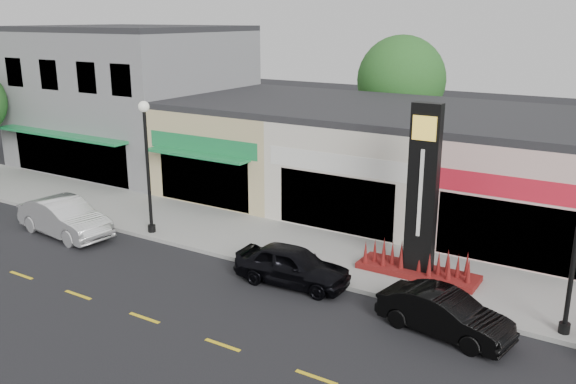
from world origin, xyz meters
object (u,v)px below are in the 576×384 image
at_px(car_black_sedan, 292,265).
at_px(car_black_conv, 445,314).
at_px(lamp_west_near, 147,154).
at_px(pylon_sign, 421,217).
at_px(car_white_van, 65,218).

height_order(car_black_sedan, car_black_conv, car_black_sedan).
relative_size(lamp_west_near, car_black_sedan, 1.36).
bearing_deg(lamp_west_near, car_black_conv, -7.04).
height_order(lamp_west_near, car_black_conv, lamp_west_near).
xyz_separation_m(pylon_sign, car_black_conv, (2.02, -3.31, -1.63)).
bearing_deg(car_black_conv, pylon_sign, 41.16).
bearing_deg(car_black_conv, lamp_west_near, 92.74).
height_order(lamp_west_near, car_white_van, lamp_west_near).
bearing_deg(car_black_sedan, lamp_west_near, 78.72).
relative_size(car_white_van, car_black_sedan, 1.17).
distance_m(lamp_west_near, pylon_sign, 11.19).
bearing_deg(car_black_sedan, pylon_sign, -55.75).
height_order(lamp_west_near, pylon_sign, pylon_sign).
height_order(pylon_sign, car_white_van, pylon_sign).
bearing_deg(lamp_west_near, car_white_van, -147.93).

